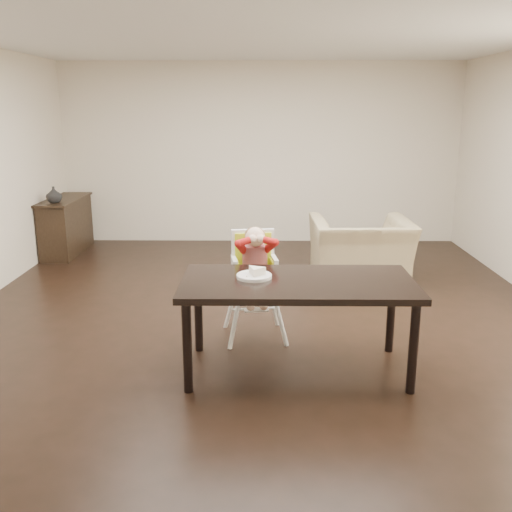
{
  "coord_description": "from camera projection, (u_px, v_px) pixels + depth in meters",
  "views": [
    {
      "loc": [
        0.02,
        -5.26,
        2.04
      ],
      "look_at": [
        -0.03,
        -0.65,
        0.84
      ],
      "focal_mm": 40.0,
      "sensor_mm": 36.0,
      "label": 1
    }
  ],
  "objects": [
    {
      "name": "armchair",
      "position": [
        361.0,
        240.0,
        6.82
      ],
      "size": [
        1.18,
        0.78,
        1.01
      ],
      "primitive_type": "imported",
      "rotation": [
        0.0,
        0.0,
        3.17
      ],
      "color": "tan",
      "rests_on": "ground"
    },
    {
      "name": "high_chair",
      "position": [
        254.0,
        260.0,
        5.08
      ],
      "size": [
        0.48,
        0.48,
        1.03
      ],
      "rotation": [
        0.0,
        0.0,
        0.14
      ],
      "color": "white",
      "rests_on": "ground"
    },
    {
      "name": "room_walls",
      "position": [
        260.0,
        128.0,
        5.13
      ],
      "size": [
        6.02,
        7.02,
        2.71
      ],
      "color": "beige",
      "rests_on": "ground"
    },
    {
      "name": "vase",
      "position": [
        54.0,
        195.0,
        7.66
      ],
      "size": [
        0.27,
        0.28,
        0.21
      ],
      "primitive_type": "imported",
      "rotation": [
        0.0,
        0.0,
        -0.34
      ],
      "color": "#99999E",
      "rests_on": "sideboard"
    },
    {
      "name": "sideboard",
      "position": [
        66.0,
        226.0,
        8.14
      ],
      "size": [
        0.44,
        1.26,
        0.79
      ],
      "color": "black",
      "rests_on": "ground"
    },
    {
      "name": "dining_table",
      "position": [
        298.0,
        290.0,
        4.41
      ],
      "size": [
        1.8,
        0.9,
        0.75
      ],
      "color": "black",
      "rests_on": "ground"
    },
    {
      "name": "ground",
      "position": [
        259.0,
        321.0,
        5.6
      ],
      "size": [
        7.0,
        7.0,
        0.0
      ],
      "primitive_type": "plane",
      "color": "black",
      "rests_on": "ground"
    },
    {
      "name": "plate",
      "position": [
        255.0,
        274.0,
        4.45
      ],
      "size": [
        0.35,
        0.35,
        0.08
      ],
      "rotation": [
        0.0,
        0.0,
        0.32
      ],
      "color": "white",
      "rests_on": "dining_table"
    }
  ]
}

